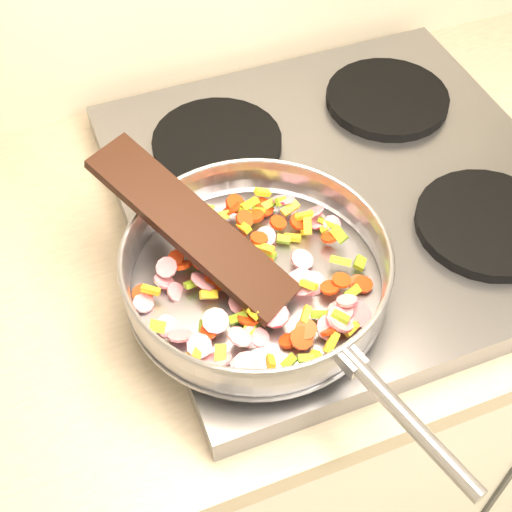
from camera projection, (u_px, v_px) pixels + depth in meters
name	position (u px, v px, depth m)	size (l,w,h in m)	color
cooktop	(343.00, 195.00, 1.01)	(0.60, 0.60, 0.04)	#939399
grate_fl	(293.00, 285.00, 0.88)	(0.19, 0.19, 0.02)	black
grate_fr	(487.00, 223.00, 0.94)	(0.19, 0.19, 0.02)	black
grate_bl	(217.00, 143.00, 1.04)	(0.19, 0.19, 0.02)	black
grate_br	(387.00, 98.00, 1.10)	(0.19, 0.19, 0.02)	black
saute_pan	(257.00, 269.00, 0.84)	(0.36, 0.52, 0.06)	#9E9EA5
vegetable_heap	(261.00, 276.00, 0.85)	(0.29, 0.28, 0.04)	#73A11E
wooden_spatula	(192.00, 226.00, 0.84)	(0.29, 0.07, 0.01)	black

